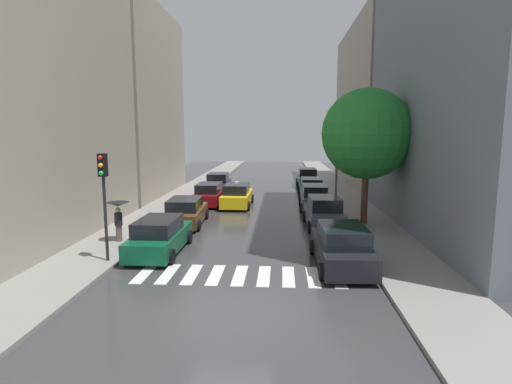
{
  "coord_description": "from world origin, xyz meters",
  "views": [
    {
      "loc": [
        1.54,
        -11.26,
        5.31
      ],
      "look_at": [
        -0.37,
        18.44,
        0.89
      ],
      "focal_mm": 28.88,
      "sensor_mm": 36.0,
      "label": 1
    }
  ],
  "objects_px": {
    "parked_car_left_second": "(185,212)",
    "traffic_light_left_corner": "(103,183)",
    "parked_car_right_second": "(324,213)",
    "pedestrian_foreground": "(118,212)",
    "taxi_midroad": "(237,196)",
    "street_tree_right": "(367,134)",
    "parked_car_right_fifth": "(307,178)",
    "parked_car_right_fourth": "(311,188)",
    "parked_car_left_fourth": "(218,184)",
    "parked_car_right_third": "(314,198)",
    "parked_car_left_third": "(210,195)",
    "lamp_post_right": "(337,148)",
    "parked_car_right_nearest": "(342,247)",
    "parked_car_left_nearest": "(160,236)"
  },
  "relations": [
    {
      "from": "parked_car_right_third",
      "to": "traffic_light_left_corner",
      "type": "xyz_separation_m",
      "value": [
        -9.19,
        -12.38,
        2.5
      ]
    },
    {
      "from": "parked_car_right_third",
      "to": "pedestrian_foreground",
      "type": "xyz_separation_m",
      "value": [
        -9.88,
        -9.46,
        0.75
      ]
    },
    {
      "from": "parked_car_left_nearest",
      "to": "parked_car_right_nearest",
      "type": "distance_m",
      "value": 7.82
    },
    {
      "from": "parked_car_left_second",
      "to": "parked_car_right_fifth",
      "type": "height_order",
      "value": "parked_car_right_fifth"
    },
    {
      "from": "parked_car_left_fourth",
      "to": "parked_car_right_nearest",
      "type": "distance_m",
      "value": 20.36
    },
    {
      "from": "street_tree_right",
      "to": "traffic_light_left_corner",
      "type": "height_order",
      "value": "street_tree_right"
    },
    {
      "from": "parked_car_left_fourth",
      "to": "parked_car_right_third",
      "type": "bearing_deg",
      "value": -133.0
    },
    {
      "from": "parked_car_left_second",
      "to": "street_tree_right",
      "type": "distance_m",
      "value": 11.03
    },
    {
      "from": "parked_car_left_fourth",
      "to": "taxi_midroad",
      "type": "distance_m",
      "value": 6.38
    },
    {
      "from": "parked_car_right_second",
      "to": "traffic_light_left_corner",
      "type": "bearing_deg",
      "value": 124.56
    },
    {
      "from": "parked_car_right_nearest",
      "to": "parked_car_left_second",
      "type": "bearing_deg",
      "value": 46.64
    },
    {
      "from": "taxi_midroad",
      "to": "parked_car_right_fifth",
      "type": "bearing_deg",
      "value": -26.84
    },
    {
      "from": "street_tree_right",
      "to": "parked_car_left_nearest",
      "type": "bearing_deg",
      "value": -149.37
    },
    {
      "from": "parked_car_left_third",
      "to": "lamp_post_right",
      "type": "xyz_separation_m",
      "value": [
        9.26,
        1.51,
        3.3
      ]
    },
    {
      "from": "parked_car_right_fourth",
      "to": "parked_car_right_fifth",
      "type": "relative_size",
      "value": 1.07
    },
    {
      "from": "traffic_light_left_corner",
      "to": "parked_car_right_fifth",
      "type": "bearing_deg",
      "value": 68.54
    },
    {
      "from": "parked_car_right_fifth",
      "to": "traffic_light_left_corner",
      "type": "height_order",
      "value": "traffic_light_left_corner"
    },
    {
      "from": "parked_car_right_second",
      "to": "pedestrian_foreground",
      "type": "distance_m",
      "value": 10.84
    },
    {
      "from": "parked_car_left_second",
      "to": "parked_car_right_nearest",
      "type": "xyz_separation_m",
      "value": [
        7.85,
        -6.87,
        0.06
      ]
    },
    {
      "from": "parked_car_right_nearest",
      "to": "taxi_midroad",
      "type": "relative_size",
      "value": 1.03
    },
    {
      "from": "parked_car_left_fourth",
      "to": "parked_car_left_third",
      "type": "bearing_deg",
      "value": -179.74
    },
    {
      "from": "parked_car_right_second",
      "to": "parked_car_right_fourth",
      "type": "bearing_deg",
      "value": -2.63
    },
    {
      "from": "parked_car_left_fourth",
      "to": "traffic_light_left_corner",
      "type": "height_order",
      "value": "traffic_light_left_corner"
    },
    {
      "from": "parked_car_left_second",
      "to": "parked_car_right_third",
      "type": "bearing_deg",
      "value": -58.12
    },
    {
      "from": "taxi_midroad",
      "to": "traffic_light_left_corner",
      "type": "distance_m",
      "value": 13.88
    },
    {
      "from": "parked_car_left_fourth",
      "to": "parked_car_right_second",
      "type": "relative_size",
      "value": 1.03
    },
    {
      "from": "parked_car_left_third",
      "to": "traffic_light_left_corner",
      "type": "bearing_deg",
      "value": 173.8
    },
    {
      "from": "parked_car_right_fifth",
      "to": "pedestrian_foreground",
      "type": "relative_size",
      "value": 2.36
    },
    {
      "from": "parked_car_left_second",
      "to": "traffic_light_left_corner",
      "type": "relative_size",
      "value": 1.09
    },
    {
      "from": "taxi_midroad",
      "to": "traffic_light_left_corner",
      "type": "bearing_deg",
      "value": 164.41
    },
    {
      "from": "parked_car_right_nearest",
      "to": "parked_car_right_third",
      "type": "relative_size",
      "value": 1.07
    },
    {
      "from": "lamp_post_right",
      "to": "traffic_light_left_corner",
      "type": "bearing_deg",
      "value": -125.98
    },
    {
      "from": "parked_car_left_nearest",
      "to": "parked_car_right_fifth",
      "type": "relative_size",
      "value": 1.08
    },
    {
      "from": "parked_car_right_second",
      "to": "parked_car_right_fifth",
      "type": "xyz_separation_m",
      "value": [
        0.07,
        16.86,
        0.02
      ]
    },
    {
      "from": "parked_car_left_nearest",
      "to": "lamp_post_right",
      "type": "distance_m",
      "value": 16.75
    },
    {
      "from": "parked_car_right_nearest",
      "to": "parked_car_right_third",
      "type": "height_order",
      "value": "parked_car_right_third"
    },
    {
      "from": "parked_car_right_second",
      "to": "parked_car_left_second",
      "type": "bearing_deg",
      "value": 86.68
    },
    {
      "from": "parked_car_left_nearest",
      "to": "parked_car_left_fourth",
      "type": "bearing_deg",
      "value": 0.67
    },
    {
      "from": "parked_car_right_nearest",
      "to": "pedestrian_foreground",
      "type": "bearing_deg",
      "value": 73.03
    },
    {
      "from": "parked_car_right_fifth",
      "to": "taxi_midroad",
      "type": "bearing_deg",
      "value": 152.31
    },
    {
      "from": "parked_car_left_second",
      "to": "lamp_post_right",
      "type": "relative_size",
      "value": 0.7
    },
    {
      "from": "parked_car_right_second",
      "to": "parked_car_right_fifth",
      "type": "distance_m",
      "value": 16.86
    },
    {
      "from": "parked_car_left_second",
      "to": "street_tree_right",
      "type": "bearing_deg",
      "value": -90.15
    },
    {
      "from": "parked_car_right_fifth",
      "to": "pedestrian_foreground",
      "type": "distance_m",
      "value": 23.27
    },
    {
      "from": "parked_car_right_third",
      "to": "traffic_light_left_corner",
      "type": "relative_size",
      "value": 1.05
    },
    {
      "from": "taxi_midroad",
      "to": "street_tree_right",
      "type": "relative_size",
      "value": 0.62
    },
    {
      "from": "parked_car_right_fifth",
      "to": "parked_car_right_third",
      "type": "bearing_deg",
      "value": 178.73
    },
    {
      "from": "parked_car_left_fourth",
      "to": "taxi_midroad",
      "type": "relative_size",
      "value": 0.96
    },
    {
      "from": "taxi_midroad",
      "to": "street_tree_right",
      "type": "height_order",
      "value": "street_tree_right"
    },
    {
      "from": "parked_car_left_third",
      "to": "taxi_midroad",
      "type": "height_order",
      "value": "taxi_midroad"
    }
  ]
}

